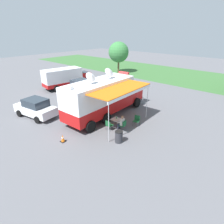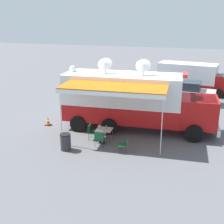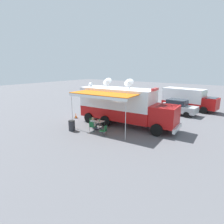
# 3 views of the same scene
# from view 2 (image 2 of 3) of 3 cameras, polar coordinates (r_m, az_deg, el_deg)

# --- Properties ---
(ground_plane) EXTENTS (100.00, 100.00, 0.00)m
(ground_plane) POSITION_cam_2_polar(r_m,az_deg,el_deg) (19.28, 1.92, -3.01)
(ground_plane) COLOR #5B5B60
(lot_stripe) EXTENTS (0.39, 4.80, 0.01)m
(lot_stripe) POSITION_cam_2_polar(r_m,az_deg,el_deg) (21.94, 4.63, -0.39)
(lot_stripe) COLOR silver
(lot_stripe) RESTS_ON ground
(command_truck) EXTENTS (5.28, 9.61, 4.53)m
(command_truck) POSITION_cam_2_polar(r_m,az_deg,el_deg) (18.51, 4.23, 2.40)
(command_truck) COLOR #B71414
(command_truck) RESTS_ON ground
(folding_table) EXTENTS (0.84, 0.84, 0.73)m
(folding_table) POSITION_cam_2_polar(r_m,az_deg,el_deg) (17.03, -1.36, -3.50)
(folding_table) COLOR silver
(folding_table) RESTS_ON ground
(water_bottle) EXTENTS (0.07, 0.07, 0.22)m
(water_bottle) POSITION_cam_2_polar(r_m,az_deg,el_deg) (16.99, -1.09, -2.96)
(water_bottle) COLOR #3F9959
(water_bottle) RESTS_ON folding_table
(folding_chair_at_table) EXTENTS (0.51, 0.51, 0.87)m
(folding_chair_at_table) POSITION_cam_2_polar(r_m,az_deg,el_deg) (16.41, -2.45, -4.98)
(folding_chair_at_table) COLOR #19562D
(folding_chair_at_table) RESTS_ON ground
(folding_chair_beside_table) EXTENTS (0.51, 0.51, 0.87)m
(folding_chair_beside_table) POSITION_cam_2_polar(r_m,az_deg,el_deg) (17.42, -3.94, -3.59)
(folding_chair_beside_table) COLOR #19562D
(folding_chair_beside_table) RESTS_ON ground
(folding_chair_spare_by_truck) EXTENTS (0.58, 0.58, 0.87)m
(folding_chair_spare_by_truck) POSITION_cam_2_polar(r_m,az_deg,el_deg) (15.77, 2.44, -5.97)
(folding_chair_spare_by_truck) COLOR #19562D
(folding_chair_spare_by_truck) RESTS_ON ground
(seated_responder) EXTENTS (0.68, 0.57, 1.25)m
(seated_responder) POSITION_cam_2_polar(r_m,az_deg,el_deg) (16.52, -2.27, -4.29)
(seated_responder) COLOR silver
(seated_responder) RESTS_ON ground
(trash_bin) EXTENTS (0.57, 0.57, 0.91)m
(trash_bin) POSITION_cam_2_polar(r_m,az_deg,el_deg) (16.25, -8.86, -5.65)
(trash_bin) COLOR #2D2D33
(trash_bin) RESTS_ON ground
(traffic_cone) EXTENTS (0.36, 0.36, 0.58)m
(traffic_cone) POSITION_cam_2_polar(r_m,az_deg,el_deg) (20.06, -12.13, -1.71)
(traffic_cone) COLOR black
(traffic_cone) RESTS_ON ground
(support_truck) EXTENTS (3.12, 7.03, 2.70)m
(support_truck) POSITION_cam_2_polar(r_m,az_deg,el_deg) (28.66, 15.16, 6.30)
(support_truck) COLOR white
(support_truck) RESTS_ON ground
(car_behind_truck) EXTENTS (4.45, 2.55, 1.76)m
(car_behind_truck) POSITION_cam_2_polar(r_m,az_deg,el_deg) (24.38, -4.04, 3.67)
(car_behind_truck) COLOR silver
(car_behind_truck) RESTS_ON ground
(car_far_corner) EXTENTS (2.26, 4.32, 1.76)m
(car_far_corner) POSITION_cam_2_polar(r_m,az_deg,el_deg) (25.38, 14.38, 3.72)
(car_far_corner) COLOR #B2B5BA
(car_far_corner) RESTS_ON ground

